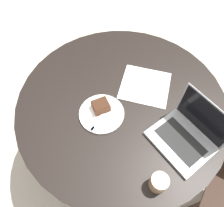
# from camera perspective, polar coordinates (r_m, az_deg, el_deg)

# --- Properties ---
(ground_plane) EXTENTS (12.00, 12.00, 0.00)m
(ground_plane) POSITION_cam_1_polar(r_m,az_deg,el_deg) (1.92, 1.73, -11.53)
(ground_plane) COLOR #B7AD9E
(dining_table) EXTENTS (1.21, 1.21, 0.75)m
(dining_table) POSITION_cam_1_polar(r_m,az_deg,el_deg) (1.36, 2.40, -2.18)
(dining_table) COLOR black
(dining_table) RESTS_ON ground_plane
(paper_document) EXTENTS (0.36, 0.35, 0.00)m
(paper_document) POSITION_cam_1_polar(r_m,az_deg,el_deg) (1.32, 8.63, 4.66)
(paper_document) COLOR white
(paper_document) RESTS_ON dining_table
(plate) EXTENTS (0.25, 0.25, 0.01)m
(plate) POSITION_cam_1_polar(r_m,az_deg,el_deg) (1.20, -2.72, -2.65)
(plate) COLOR white
(plate) RESTS_ON dining_table
(cake_slice) EXTENTS (0.11, 0.10, 0.05)m
(cake_slice) POSITION_cam_1_polar(r_m,az_deg,el_deg) (1.19, -2.96, -0.65)
(cake_slice) COLOR brown
(cake_slice) RESTS_ON plate
(fork) EXTENTS (0.11, 0.15, 0.00)m
(fork) POSITION_cam_1_polar(r_m,az_deg,el_deg) (1.17, -3.73, -4.54)
(fork) COLOR silver
(fork) RESTS_ON plate
(coffee_glass) EXTENTS (0.08, 0.08, 0.09)m
(coffee_glass) POSITION_cam_1_polar(r_m,az_deg,el_deg) (1.05, 12.09, -19.55)
(coffee_glass) COLOR #997556
(coffee_glass) RESTS_ON dining_table
(laptop) EXTENTS (0.36, 0.38, 0.25)m
(laptop) POSITION_cam_1_polar(r_m,az_deg,el_deg) (1.16, 18.90, -7.79)
(laptop) COLOR gray
(laptop) RESTS_ON dining_table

